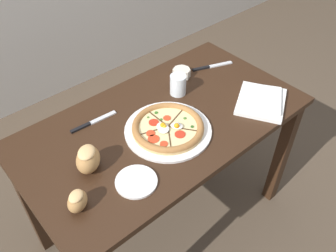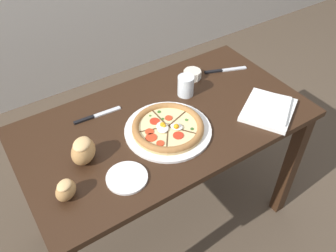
{
  "view_description": "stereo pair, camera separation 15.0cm",
  "coord_description": "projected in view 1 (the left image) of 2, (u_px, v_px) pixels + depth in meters",
  "views": [
    {
      "loc": [
        -0.75,
        -0.9,
        1.82
      ],
      "look_at": [
        -0.03,
        -0.07,
        0.8
      ],
      "focal_mm": 38.0,
      "sensor_mm": 36.0,
      "label": 1
    },
    {
      "loc": [
        -0.64,
        -0.99,
        1.82
      ],
      "look_at": [
        -0.03,
        -0.07,
        0.8
      ],
      "focal_mm": 38.0,
      "sensor_mm": 36.0,
      "label": 2
    }
  ],
  "objects": [
    {
      "name": "knife_main",
      "position": [
        93.0,
        122.0,
        1.56
      ],
      "size": [
        0.22,
        0.03,
        0.01
      ],
      "rotation": [
        0.0,
        0.0,
        -0.06
      ],
      "color": "silver",
      "rests_on": "dining_table"
    },
    {
      "name": "dining_table",
      "position": [
        164.0,
        140.0,
        1.66
      ],
      "size": [
        1.3,
        0.71,
        0.77
      ],
      "color": "#331E11",
      "rests_on": "ground_plane"
    },
    {
      "name": "knife_spare",
      "position": [
        212.0,
        66.0,
        1.88
      ],
      "size": [
        0.22,
        0.1,
        0.01
      ],
      "rotation": [
        0.0,
        0.0,
        -0.36
      ],
      "color": "silver",
      "rests_on": "dining_table"
    },
    {
      "name": "pizza",
      "position": [
        168.0,
        128.0,
        1.51
      ],
      "size": [
        0.37,
        0.37,
        0.05
      ],
      "color": "white",
      "rests_on": "dining_table"
    },
    {
      "name": "bread_piece_near",
      "position": [
        77.0,
        201.0,
        1.21
      ],
      "size": [
        0.11,
        0.1,
        0.08
      ],
      "rotation": [
        0.0,
        0.0,
        0.6
      ],
      "color": "#B27F47",
      "rests_on": "dining_table"
    },
    {
      "name": "side_saucer",
      "position": [
        136.0,
        182.0,
        1.31
      ],
      "size": [
        0.16,
        0.16,
        0.01
      ],
      "color": "white",
      "rests_on": "dining_table"
    },
    {
      "name": "bread_piece_mid",
      "position": [
        88.0,
        159.0,
        1.33
      ],
      "size": [
        0.14,
        0.14,
        0.1
      ],
      "rotation": [
        0.0,
        0.0,
        0.75
      ],
      "color": "#B27F47",
      "rests_on": "dining_table"
    },
    {
      "name": "ground_plane",
      "position": [
        165.0,
        218.0,
        2.1
      ],
      "size": [
        12.0,
        12.0,
        0.0
      ],
      "primitive_type": "plane",
      "color": "brown"
    },
    {
      "name": "ramekin_bowl",
      "position": [
        182.0,
        73.0,
        1.8
      ],
      "size": [
        0.09,
        0.09,
        0.04
      ],
      "color": "silver",
      "rests_on": "dining_table"
    },
    {
      "name": "napkin_folded",
      "position": [
        261.0,
        101.0,
        1.65
      ],
      "size": [
        0.32,
        0.31,
        0.04
      ],
      "rotation": [
        0.0,
        0.0,
        0.53
      ],
      "color": "white",
      "rests_on": "dining_table"
    },
    {
      "name": "water_glass",
      "position": [
        178.0,
        86.0,
        1.69
      ],
      "size": [
        0.08,
        0.08,
        0.1
      ],
      "color": "white",
      "rests_on": "dining_table"
    }
  ]
}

